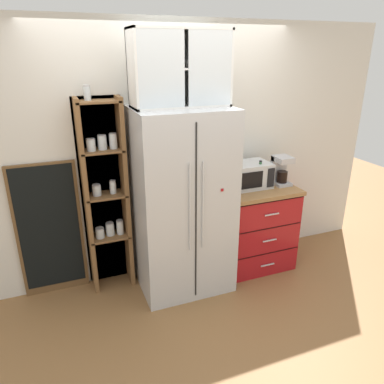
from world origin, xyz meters
The scene contains 11 objects.
ground_plane centered at (0.00, 0.00, 0.00)m, with size 10.53×10.53×0.00m, color olive.
wall_back_cream centered at (0.00, 0.40, 1.27)m, with size 4.85×0.10×2.55m, color silver.
refrigerator centered at (0.00, 0.00, 0.90)m, with size 0.88×0.72×1.80m.
pantry_shelf_column centered at (-0.68, 0.29, 0.98)m, with size 0.44×0.27×1.99m.
counter_cabinet centered at (0.86, 0.06, 0.46)m, with size 0.79×0.62×0.92m.
microwave centered at (0.77, 0.10, 1.05)m, with size 0.44×0.33×0.26m.
coffee_maker centered at (1.14, 0.06, 1.08)m, with size 0.17×0.20×0.31m.
mug_charcoal centered at (0.86, 0.01, 0.97)m, with size 0.12×0.08×0.10m.
bottle_green centered at (0.86, 0.03, 1.05)m, with size 0.07×0.07×0.30m.
upper_cabinet centered at (0.00, 0.05, 2.12)m, with size 0.85×0.32×0.64m.
chalkboard_menu centered at (-1.22, 0.33, 0.67)m, with size 0.60×0.04×1.33m.
Camera 1 is at (-1.08, -3.05, 2.25)m, focal length 34.13 mm.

